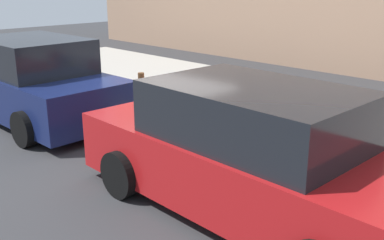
{
  "coord_description": "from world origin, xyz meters",
  "views": [
    {
      "loc": [
        -6.74,
        5.6,
        2.79
      ],
      "look_at": [
        -1.8,
        0.72,
        0.64
      ],
      "focal_mm": 42.74,
      "sensor_mm": 36.0,
      "label": 1
    }
  ],
  "objects_px": {
    "suitcase_olive_2": "(247,119)",
    "suitcase_black_5": "(191,100)",
    "suitcase_navy_1": "(269,120)",
    "suitcase_maroon_4": "(213,103)",
    "bollard_post": "(141,89)",
    "parked_car_navy_1": "(34,82)",
    "fire_hydrant": "(166,92)",
    "parked_car_red_0": "(252,156)",
    "suitcase_red_0": "(294,124)",
    "suitcase_silver_3": "(230,107)"
  },
  "relations": [
    {
      "from": "suitcase_olive_2",
      "to": "suitcase_black_5",
      "type": "bearing_deg",
      "value": -0.49
    },
    {
      "from": "suitcase_black_5",
      "to": "parked_car_navy_1",
      "type": "distance_m",
      "value": 3.24
    },
    {
      "from": "suitcase_silver_3",
      "to": "suitcase_black_5",
      "type": "relative_size",
      "value": 1.38
    },
    {
      "from": "suitcase_navy_1",
      "to": "parked_car_navy_1",
      "type": "relative_size",
      "value": 0.22
    },
    {
      "from": "suitcase_black_5",
      "to": "bollard_post",
      "type": "xyz_separation_m",
      "value": [
        1.45,
        0.09,
        -0.01
      ]
    },
    {
      "from": "suitcase_red_0",
      "to": "fire_hydrant",
      "type": "height_order",
      "value": "suitcase_red_0"
    },
    {
      "from": "suitcase_olive_2",
      "to": "suitcase_black_5",
      "type": "distance_m",
      "value": 1.42
    },
    {
      "from": "suitcase_olive_2",
      "to": "suitcase_maroon_4",
      "type": "relative_size",
      "value": 0.8
    },
    {
      "from": "suitcase_olive_2",
      "to": "parked_car_navy_1",
      "type": "bearing_deg",
      "value": 27.16
    },
    {
      "from": "suitcase_red_0",
      "to": "suitcase_olive_2",
      "type": "height_order",
      "value": "suitcase_red_0"
    },
    {
      "from": "suitcase_navy_1",
      "to": "parked_car_navy_1",
      "type": "distance_m",
      "value": 4.85
    },
    {
      "from": "suitcase_maroon_4",
      "to": "parked_car_navy_1",
      "type": "distance_m",
      "value": 3.69
    },
    {
      "from": "suitcase_black_5",
      "to": "parked_car_navy_1",
      "type": "bearing_deg",
      "value": 38.89
    },
    {
      "from": "suitcase_silver_3",
      "to": "parked_car_navy_1",
      "type": "relative_size",
      "value": 0.24
    },
    {
      "from": "fire_hydrant",
      "to": "bollard_post",
      "type": "height_order",
      "value": "bollard_post"
    },
    {
      "from": "bollard_post",
      "to": "parked_car_red_0",
      "type": "distance_m",
      "value": 4.96
    },
    {
      "from": "suitcase_olive_2",
      "to": "suitcase_silver_3",
      "type": "height_order",
      "value": "suitcase_silver_3"
    },
    {
      "from": "suitcase_black_5",
      "to": "parked_car_navy_1",
      "type": "relative_size",
      "value": 0.17
    },
    {
      "from": "suitcase_navy_1",
      "to": "suitcase_maroon_4",
      "type": "height_order",
      "value": "suitcase_navy_1"
    },
    {
      "from": "fire_hydrant",
      "to": "parked_car_red_0",
      "type": "bearing_deg",
      "value": 152.11
    },
    {
      "from": "suitcase_red_0",
      "to": "parked_car_navy_1",
      "type": "bearing_deg",
      "value": 23.02
    },
    {
      "from": "suitcase_maroon_4",
      "to": "suitcase_olive_2",
      "type": "bearing_deg",
      "value": 173.4
    },
    {
      "from": "suitcase_olive_2",
      "to": "parked_car_red_0",
      "type": "distance_m",
      "value": 2.66
    },
    {
      "from": "suitcase_navy_1",
      "to": "suitcase_olive_2",
      "type": "xyz_separation_m",
      "value": [
        0.45,
        0.04,
        -0.06
      ]
    },
    {
      "from": "parked_car_red_0",
      "to": "suitcase_navy_1",
      "type": "bearing_deg",
      "value": -58.82
    },
    {
      "from": "parked_car_red_0",
      "to": "bollard_post",
      "type": "bearing_deg",
      "value": -22.99
    },
    {
      "from": "suitcase_maroon_4",
      "to": "suitcase_red_0",
      "type": "bearing_deg",
      "value": 178.27
    },
    {
      "from": "suitcase_maroon_4",
      "to": "fire_hydrant",
      "type": "relative_size",
      "value": 1.43
    },
    {
      "from": "suitcase_black_5",
      "to": "fire_hydrant",
      "type": "bearing_deg",
      "value": -3.98
    },
    {
      "from": "fire_hydrant",
      "to": "parked_car_red_0",
      "type": "distance_m",
      "value": 4.47
    },
    {
      "from": "fire_hydrant",
      "to": "suitcase_red_0",
      "type": "bearing_deg",
      "value": 179.65
    },
    {
      "from": "suitcase_red_0",
      "to": "bollard_post",
      "type": "relative_size",
      "value": 1.46
    },
    {
      "from": "suitcase_navy_1",
      "to": "bollard_post",
      "type": "height_order",
      "value": "suitcase_navy_1"
    },
    {
      "from": "bollard_post",
      "to": "parked_car_navy_1",
      "type": "bearing_deg",
      "value": 61.23
    },
    {
      "from": "parked_car_red_0",
      "to": "suitcase_red_0",
      "type": "bearing_deg",
      "value": -69.74
    },
    {
      "from": "suitcase_maroon_4",
      "to": "bollard_post",
      "type": "distance_m",
      "value": 1.96
    },
    {
      "from": "suitcase_olive_2",
      "to": "suitcase_silver_3",
      "type": "distance_m",
      "value": 0.46
    },
    {
      "from": "suitcase_navy_1",
      "to": "bollard_post",
      "type": "relative_size",
      "value": 1.41
    },
    {
      "from": "suitcase_red_0",
      "to": "suitcase_maroon_4",
      "type": "relative_size",
      "value": 1.04
    },
    {
      "from": "suitcase_red_0",
      "to": "suitcase_black_5",
      "type": "height_order",
      "value": "suitcase_red_0"
    },
    {
      "from": "suitcase_navy_1",
      "to": "suitcase_maroon_4",
      "type": "bearing_deg",
      "value": -2.78
    },
    {
      "from": "suitcase_silver_3",
      "to": "parked_car_red_0",
      "type": "relative_size",
      "value": 0.23
    },
    {
      "from": "bollard_post",
      "to": "fire_hydrant",
      "type": "bearing_deg",
      "value": -166.44
    },
    {
      "from": "suitcase_navy_1",
      "to": "suitcase_black_5",
      "type": "xyz_separation_m",
      "value": [
        1.87,
        0.03,
        0.02
      ]
    },
    {
      "from": "suitcase_red_0",
      "to": "parked_car_navy_1",
      "type": "distance_m",
      "value": 5.29
    },
    {
      "from": "fire_hydrant",
      "to": "suitcase_silver_3",
      "type": "bearing_deg",
      "value": 179.47
    },
    {
      "from": "suitcase_red_0",
      "to": "suitcase_navy_1",
      "type": "xyz_separation_m",
      "value": [
        0.48,
        0.01,
        -0.04
      ]
    },
    {
      "from": "suitcase_navy_1",
      "to": "suitcase_olive_2",
      "type": "distance_m",
      "value": 0.46
    },
    {
      "from": "suitcase_red_0",
      "to": "suitcase_maroon_4",
      "type": "distance_m",
      "value": 1.85
    },
    {
      "from": "suitcase_navy_1",
      "to": "suitcase_olive_2",
      "type": "relative_size",
      "value": 1.25
    }
  ]
}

